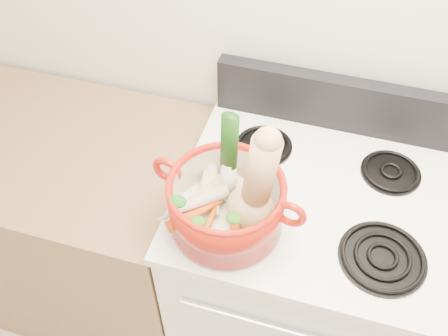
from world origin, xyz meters
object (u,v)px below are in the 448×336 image
(squash, at_px, (251,182))
(stove_body, at_px, (298,281))
(dutch_oven, at_px, (226,203))
(leek, at_px, (229,159))

(squash, bearing_deg, stove_body, 58.10)
(stove_body, distance_m, dutch_oven, 0.64)
(leek, bearing_deg, squash, -28.27)
(stove_body, height_order, dutch_oven, dutch_oven)
(dutch_oven, distance_m, squash, 0.12)
(dutch_oven, relative_size, squash, 0.99)
(stove_body, height_order, leek, leek)
(stove_body, distance_m, leek, 0.73)
(dutch_oven, distance_m, leek, 0.12)
(squash, distance_m, leek, 0.09)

